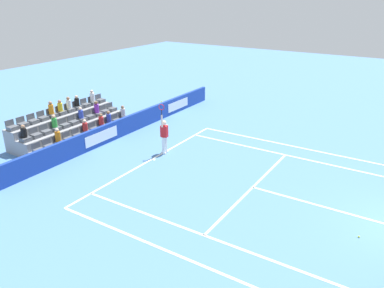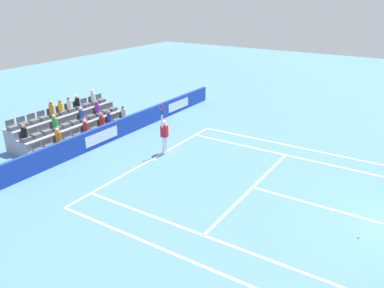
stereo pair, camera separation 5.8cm
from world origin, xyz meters
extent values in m
cube|color=white|center=(0.00, -11.89, 0.00)|extent=(10.97, 0.10, 0.01)
cube|color=white|center=(0.00, -6.40, 0.00)|extent=(8.23, 0.10, 0.01)
cube|color=white|center=(0.00, -3.20, 0.00)|extent=(0.10, 6.40, 0.01)
cube|color=white|center=(4.12, -5.95, 0.00)|extent=(0.10, 11.89, 0.01)
cube|color=white|center=(-4.12, -5.95, 0.00)|extent=(0.10, 11.89, 0.01)
cube|color=white|center=(5.49, -5.95, 0.00)|extent=(0.10, 11.89, 0.01)
cube|color=white|center=(-5.49, -5.95, 0.00)|extent=(0.10, 11.89, 0.01)
cube|color=white|center=(0.00, -11.79, 0.00)|extent=(0.10, 0.20, 0.01)
cube|color=#193899|center=(0.00, -15.41, 0.53)|extent=(22.10, 0.20, 1.06)
cube|color=white|center=(-7.37, -15.30, 0.53)|extent=(2.36, 0.01, 0.59)
cube|color=white|center=(0.00, -15.30, 0.53)|extent=(2.36, 0.01, 0.59)
cylinder|color=white|center=(-1.13, -11.84, 0.45)|extent=(0.16, 0.16, 0.90)
cylinder|color=white|center=(-0.89, -11.80, 0.45)|extent=(0.16, 0.16, 0.90)
cube|color=white|center=(-1.13, -11.84, 0.04)|extent=(0.16, 0.28, 0.08)
cube|color=white|center=(-0.89, -11.80, 0.04)|extent=(0.16, 0.28, 0.08)
cube|color=red|center=(-1.01, -11.82, 1.20)|extent=(0.27, 0.39, 0.60)
sphere|color=beige|center=(-1.01, -11.82, 1.66)|extent=(0.24, 0.24, 0.24)
cylinder|color=beige|center=(-0.79, -11.79, 1.81)|extent=(0.09, 0.09, 0.62)
cylinder|color=beige|center=(-1.23, -11.81, 1.22)|extent=(0.09, 0.09, 0.56)
cylinder|color=black|center=(-0.79, -11.79, 2.26)|extent=(0.04, 0.04, 0.28)
torus|color=red|center=(-0.79, -11.79, 2.54)|extent=(0.08, 0.31, 0.31)
sphere|color=#D1E533|center=(-0.79, -11.79, 2.82)|extent=(0.07, 0.07, 0.07)
cube|color=gray|center=(0.00, -16.48, 0.21)|extent=(6.82, 0.95, 0.42)
cube|color=#545960|center=(-3.10, -16.48, 0.52)|extent=(0.48, 0.44, 0.20)
cube|color=#545960|center=(-3.10, -16.68, 0.77)|extent=(0.48, 0.04, 0.30)
cube|color=#545960|center=(-2.48, -16.48, 0.52)|extent=(0.48, 0.44, 0.20)
cube|color=#545960|center=(-2.48, -16.68, 0.77)|extent=(0.48, 0.04, 0.30)
cube|color=#545960|center=(-1.86, -16.48, 0.52)|extent=(0.48, 0.44, 0.20)
cube|color=#545960|center=(-1.86, -16.68, 0.77)|extent=(0.48, 0.04, 0.30)
cube|color=#545960|center=(-1.24, -16.48, 0.52)|extent=(0.48, 0.44, 0.20)
cube|color=#545960|center=(-1.24, -16.68, 0.77)|extent=(0.48, 0.04, 0.30)
cube|color=#545960|center=(-0.62, -16.48, 0.52)|extent=(0.48, 0.44, 0.20)
cube|color=#545960|center=(-0.62, -16.68, 0.77)|extent=(0.48, 0.04, 0.30)
cube|color=#545960|center=(0.00, -16.48, 0.52)|extent=(0.48, 0.44, 0.20)
cube|color=#545960|center=(0.00, -16.68, 0.77)|extent=(0.48, 0.04, 0.30)
cube|color=#545960|center=(0.62, -16.48, 0.52)|extent=(0.48, 0.44, 0.20)
cube|color=#545960|center=(0.62, -16.68, 0.77)|extent=(0.48, 0.04, 0.30)
cube|color=#545960|center=(1.24, -16.48, 0.52)|extent=(0.48, 0.44, 0.20)
cube|color=#545960|center=(1.24, -16.68, 0.77)|extent=(0.48, 0.04, 0.30)
cube|color=#545960|center=(1.86, -16.48, 0.52)|extent=(0.48, 0.44, 0.20)
cube|color=#545960|center=(1.86, -16.68, 0.77)|extent=(0.48, 0.04, 0.30)
cube|color=#545960|center=(2.48, -16.48, 0.52)|extent=(0.48, 0.44, 0.20)
cube|color=#545960|center=(2.48, -16.68, 0.77)|extent=(0.48, 0.04, 0.30)
cube|color=#545960|center=(3.10, -16.48, 0.52)|extent=(0.48, 0.44, 0.20)
cube|color=#545960|center=(3.10, -16.68, 0.77)|extent=(0.48, 0.04, 0.30)
cube|color=gray|center=(0.00, -17.43, 0.42)|extent=(6.82, 0.95, 0.84)
cube|color=#545960|center=(-3.10, -17.43, 0.94)|extent=(0.48, 0.44, 0.20)
cube|color=#545960|center=(-3.10, -17.63, 1.19)|extent=(0.48, 0.04, 0.30)
cube|color=#545960|center=(-2.48, -17.43, 0.94)|extent=(0.48, 0.44, 0.20)
cube|color=#545960|center=(-2.48, -17.63, 1.19)|extent=(0.48, 0.04, 0.30)
cube|color=#545960|center=(-1.86, -17.43, 0.94)|extent=(0.48, 0.44, 0.20)
cube|color=#545960|center=(-1.86, -17.63, 1.19)|extent=(0.48, 0.04, 0.30)
cube|color=#545960|center=(-1.24, -17.43, 0.94)|extent=(0.48, 0.44, 0.20)
cube|color=#545960|center=(-1.24, -17.63, 1.19)|extent=(0.48, 0.04, 0.30)
cube|color=#545960|center=(-0.62, -17.43, 0.94)|extent=(0.48, 0.44, 0.20)
cube|color=#545960|center=(-0.62, -17.63, 1.19)|extent=(0.48, 0.04, 0.30)
cube|color=#545960|center=(0.00, -17.43, 0.94)|extent=(0.48, 0.44, 0.20)
cube|color=#545960|center=(0.00, -17.63, 1.19)|extent=(0.48, 0.04, 0.30)
cube|color=#545960|center=(0.62, -17.43, 0.94)|extent=(0.48, 0.44, 0.20)
cube|color=#545960|center=(0.62, -17.63, 1.19)|extent=(0.48, 0.04, 0.30)
cube|color=#545960|center=(1.24, -17.43, 0.94)|extent=(0.48, 0.44, 0.20)
cube|color=#545960|center=(1.24, -17.63, 1.19)|extent=(0.48, 0.04, 0.30)
cube|color=#545960|center=(1.86, -17.43, 0.94)|extent=(0.48, 0.44, 0.20)
cube|color=#545960|center=(1.86, -17.63, 1.19)|extent=(0.48, 0.04, 0.30)
cube|color=#545960|center=(2.48, -17.43, 0.94)|extent=(0.48, 0.44, 0.20)
cube|color=#545960|center=(2.48, -17.63, 1.19)|extent=(0.48, 0.04, 0.30)
cube|color=#545960|center=(3.10, -17.43, 0.94)|extent=(0.48, 0.44, 0.20)
cube|color=#545960|center=(3.10, -17.63, 1.19)|extent=(0.48, 0.04, 0.30)
cube|color=gray|center=(0.00, -18.38, 0.63)|extent=(6.82, 0.95, 1.26)
cube|color=#545960|center=(-3.10, -18.38, 1.36)|extent=(0.48, 0.44, 0.20)
cube|color=#545960|center=(-3.10, -18.58, 1.61)|extent=(0.48, 0.04, 0.30)
cube|color=#545960|center=(-2.48, -18.38, 1.36)|extent=(0.48, 0.44, 0.20)
cube|color=#545960|center=(-2.48, -18.58, 1.61)|extent=(0.48, 0.04, 0.30)
cube|color=#545960|center=(-1.86, -18.38, 1.36)|extent=(0.48, 0.44, 0.20)
cube|color=#545960|center=(-1.86, -18.58, 1.61)|extent=(0.48, 0.04, 0.30)
cube|color=#545960|center=(-1.24, -18.38, 1.36)|extent=(0.48, 0.44, 0.20)
cube|color=#545960|center=(-1.24, -18.58, 1.61)|extent=(0.48, 0.04, 0.30)
cube|color=#545960|center=(-0.62, -18.38, 1.36)|extent=(0.48, 0.44, 0.20)
cube|color=#545960|center=(-0.62, -18.58, 1.61)|extent=(0.48, 0.04, 0.30)
cube|color=#545960|center=(0.00, -18.38, 1.36)|extent=(0.48, 0.44, 0.20)
cube|color=#545960|center=(0.00, -18.58, 1.61)|extent=(0.48, 0.04, 0.30)
cube|color=#545960|center=(0.62, -18.38, 1.36)|extent=(0.48, 0.44, 0.20)
cube|color=#545960|center=(0.62, -18.58, 1.61)|extent=(0.48, 0.04, 0.30)
cube|color=#545960|center=(1.24, -18.38, 1.36)|extent=(0.48, 0.44, 0.20)
cube|color=#545960|center=(1.24, -18.58, 1.61)|extent=(0.48, 0.04, 0.30)
cube|color=#545960|center=(1.86, -18.38, 1.36)|extent=(0.48, 0.44, 0.20)
cube|color=#545960|center=(1.86, -18.58, 1.61)|extent=(0.48, 0.04, 0.30)
cube|color=#545960|center=(2.48, -18.38, 1.36)|extent=(0.48, 0.44, 0.20)
cube|color=#545960|center=(2.48, -18.58, 1.61)|extent=(0.48, 0.04, 0.30)
cube|color=#545960|center=(3.10, -18.38, 1.36)|extent=(0.48, 0.44, 0.20)
cube|color=#545960|center=(3.10, -18.58, 1.61)|extent=(0.48, 0.04, 0.30)
cylinder|color=blue|center=(-0.62, -17.48, 1.27)|extent=(0.28, 0.28, 0.45)
sphere|color=beige|center=(-0.62, -17.48, 1.59)|extent=(0.20, 0.20, 0.20)
cylinder|color=red|center=(-1.24, -16.53, 0.86)|extent=(0.28, 0.28, 0.48)
sphere|color=#9E7251|center=(-1.24, -16.53, 1.20)|extent=(0.20, 0.20, 0.20)
cylinder|color=white|center=(-3.10, -16.53, 0.87)|extent=(0.28, 0.28, 0.51)
sphere|color=#9E7251|center=(-3.10, -16.53, 1.23)|extent=(0.20, 0.20, 0.20)
cylinder|color=white|center=(-2.48, -18.43, 1.72)|extent=(0.28, 0.28, 0.53)
sphere|color=beige|center=(-2.48, -18.43, 2.09)|extent=(0.20, 0.20, 0.20)
cylinder|color=black|center=(3.10, -17.48, 1.27)|extent=(0.28, 0.28, 0.46)
sphere|color=#9E7251|center=(3.10, -17.48, 1.60)|extent=(0.20, 0.20, 0.20)
cylinder|color=orange|center=(1.86, -16.53, 0.88)|extent=(0.28, 0.28, 0.51)
sphere|color=beige|center=(1.86, -16.53, 1.23)|extent=(0.20, 0.20, 0.20)
cylinder|color=white|center=(-0.62, -18.43, 1.71)|extent=(0.28, 0.28, 0.51)
sphere|color=#9E7251|center=(-0.62, -18.43, 2.07)|extent=(0.20, 0.20, 0.20)
cylinder|color=purple|center=(-1.86, -17.48, 1.30)|extent=(0.28, 0.28, 0.51)
sphere|color=brown|center=(-1.86, -17.48, 1.65)|extent=(0.20, 0.20, 0.20)
cylinder|color=orange|center=(0.62, -18.43, 1.72)|extent=(0.28, 0.28, 0.53)
sphere|color=#9E7251|center=(0.62, -18.43, 2.09)|extent=(0.20, 0.20, 0.20)
cylinder|color=blue|center=(-1.86, -16.53, 0.86)|extent=(0.28, 0.28, 0.48)
sphere|color=#9E7251|center=(-1.86, -16.53, 1.20)|extent=(0.20, 0.20, 0.20)
cylinder|color=yellow|center=(0.00, -18.43, 1.69)|extent=(0.28, 0.28, 0.47)
sphere|color=#9E7251|center=(0.00, -18.43, 2.03)|extent=(0.20, 0.20, 0.20)
cylinder|color=red|center=(0.00, -16.53, 0.85)|extent=(0.28, 0.28, 0.46)
sphere|color=beige|center=(0.00, -16.53, 1.18)|extent=(0.20, 0.20, 0.20)
cylinder|color=green|center=(1.24, -17.48, 1.28)|extent=(0.28, 0.28, 0.48)
sphere|color=#D3A884|center=(1.24, -17.48, 1.62)|extent=(0.20, 0.20, 0.20)
cylinder|color=black|center=(-1.24, -18.43, 1.69)|extent=(0.28, 0.28, 0.46)
sphere|color=#D3A884|center=(-1.24, -18.43, 2.02)|extent=(0.20, 0.20, 0.20)
sphere|color=#D1E533|center=(1.38, -1.86, 0.03)|extent=(0.07, 0.07, 0.07)
camera|label=1|loc=(13.59, -0.90, 7.81)|focal=35.43mm
camera|label=2|loc=(13.55, -0.85, 7.81)|focal=35.43mm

